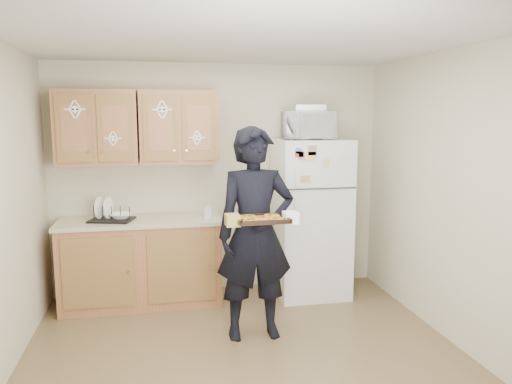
# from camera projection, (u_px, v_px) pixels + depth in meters

# --- Properties ---
(floor) EXTENTS (3.60, 3.60, 0.00)m
(floor) POSITION_uv_depth(u_px,v_px,m) (248.00, 363.00, 3.96)
(floor) COLOR brown
(floor) RESTS_ON ground
(ceiling) EXTENTS (3.60, 3.60, 0.00)m
(ceiling) POSITION_uv_depth(u_px,v_px,m) (247.00, 38.00, 3.59)
(ceiling) COLOR beige
(ceiling) RESTS_ON wall_back
(wall_back) EXTENTS (3.60, 0.04, 2.50)m
(wall_back) POSITION_uv_depth(u_px,v_px,m) (219.00, 179.00, 5.52)
(wall_back) COLOR beige
(wall_back) RESTS_ON floor
(wall_front) EXTENTS (3.60, 0.04, 2.50)m
(wall_front) POSITION_uv_depth(u_px,v_px,m) (327.00, 288.00, 2.03)
(wall_front) COLOR beige
(wall_front) RESTS_ON floor
(wall_right) EXTENTS (0.04, 3.60, 2.50)m
(wall_right) POSITION_uv_depth(u_px,v_px,m) (462.00, 201.00, 4.12)
(wall_right) COLOR beige
(wall_right) RESTS_ON floor
(refrigerator) EXTENTS (0.75, 0.70, 1.70)m
(refrigerator) POSITION_uv_depth(u_px,v_px,m) (310.00, 218.00, 5.41)
(refrigerator) COLOR white
(refrigerator) RESTS_ON floor
(base_cabinet) EXTENTS (1.60, 0.60, 0.86)m
(base_cabinet) POSITION_uv_depth(u_px,v_px,m) (142.00, 263.00, 5.17)
(base_cabinet) COLOR brown
(base_cabinet) RESTS_ON floor
(countertop) EXTENTS (1.64, 0.64, 0.04)m
(countertop) POSITION_uv_depth(u_px,v_px,m) (140.00, 221.00, 5.10)
(countertop) COLOR #BEAF92
(countertop) RESTS_ON base_cabinet
(upper_cab_left) EXTENTS (0.80, 0.33, 0.75)m
(upper_cab_left) POSITION_uv_depth(u_px,v_px,m) (97.00, 128.00, 5.01)
(upper_cab_left) COLOR brown
(upper_cab_left) RESTS_ON wall_back
(upper_cab_right) EXTENTS (0.80, 0.33, 0.75)m
(upper_cab_right) POSITION_uv_depth(u_px,v_px,m) (179.00, 127.00, 5.17)
(upper_cab_right) COLOR brown
(upper_cab_right) RESTS_ON wall_back
(cereal_box) EXTENTS (0.20, 0.07, 0.32)m
(cereal_box) POSITION_uv_depth(u_px,v_px,m) (345.00, 270.00, 5.84)
(cereal_box) COLOR #D5C74B
(cereal_box) RESTS_ON floor
(person) EXTENTS (0.69, 0.46, 1.86)m
(person) POSITION_uv_depth(u_px,v_px,m) (255.00, 234.00, 4.33)
(person) COLOR black
(person) RESTS_ON floor
(baking_tray) EXTENTS (0.43, 0.32, 0.04)m
(baking_tray) POSITION_uv_depth(u_px,v_px,m) (262.00, 220.00, 4.01)
(baking_tray) COLOR black
(baking_tray) RESTS_ON person
(pizza_front_left) EXTENTS (0.14, 0.14, 0.02)m
(pizza_front_left) POSITION_uv_depth(u_px,v_px,m) (252.00, 220.00, 3.92)
(pizza_front_left) COLOR orange
(pizza_front_left) RESTS_ON baking_tray
(pizza_front_right) EXTENTS (0.14, 0.14, 0.02)m
(pizza_front_right) POSITION_uv_depth(u_px,v_px,m) (276.00, 219.00, 3.96)
(pizza_front_right) COLOR orange
(pizza_front_right) RESTS_ON baking_tray
(pizza_back_left) EXTENTS (0.14, 0.14, 0.02)m
(pizza_back_left) POSITION_uv_depth(u_px,v_px,m) (248.00, 217.00, 4.05)
(pizza_back_left) COLOR orange
(pizza_back_left) RESTS_ON baking_tray
(pizza_back_right) EXTENTS (0.14, 0.14, 0.02)m
(pizza_back_right) POSITION_uv_depth(u_px,v_px,m) (272.00, 216.00, 4.09)
(pizza_back_right) COLOR orange
(pizza_back_right) RESTS_ON baking_tray
(pizza_center) EXTENTS (0.14, 0.14, 0.02)m
(pizza_center) POSITION_uv_depth(u_px,v_px,m) (262.00, 218.00, 4.01)
(pizza_center) COLOR orange
(pizza_center) RESTS_ON baking_tray
(microwave) EXTENTS (0.55, 0.39, 0.29)m
(microwave) POSITION_uv_depth(u_px,v_px,m) (308.00, 125.00, 5.20)
(microwave) COLOR white
(microwave) RESTS_ON refrigerator
(foil_pan) EXTENTS (0.35, 0.28, 0.07)m
(foil_pan) POSITION_uv_depth(u_px,v_px,m) (310.00, 108.00, 5.20)
(foil_pan) COLOR #B4B4BB
(foil_pan) RESTS_ON microwave
(dish_rack) EXTENTS (0.48, 0.41, 0.16)m
(dish_rack) POSITION_uv_depth(u_px,v_px,m) (112.00, 213.00, 5.00)
(dish_rack) COLOR black
(dish_rack) RESTS_ON countertop
(bowl) EXTENTS (0.23, 0.23, 0.05)m
(bowl) POSITION_uv_depth(u_px,v_px,m) (121.00, 216.00, 5.02)
(bowl) COLOR white
(bowl) RESTS_ON dish_rack
(soap_bottle) EXTENTS (0.09, 0.09, 0.17)m
(soap_bottle) POSITION_uv_depth(u_px,v_px,m) (208.00, 210.00, 5.15)
(soap_bottle) COLOR white
(soap_bottle) RESTS_ON countertop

